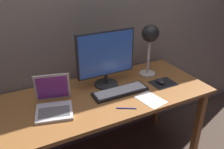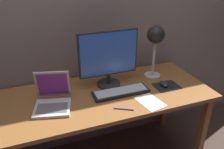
{
  "view_description": "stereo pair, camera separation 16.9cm",
  "coord_description": "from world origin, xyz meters",
  "px_view_note": "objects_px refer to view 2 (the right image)",
  "views": [
    {
      "loc": [
        -0.67,
        -1.4,
        1.67
      ],
      "look_at": [
        0.01,
        -0.05,
        0.92
      ],
      "focal_mm": 37.42,
      "sensor_mm": 36.0,
      "label": 1
    },
    {
      "loc": [
        -0.52,
        -1.47,
        1.67
      ],
      "look_at": [
        0.01,
        -0.05,
        0.92
      ],
      "focal_mm": 37.42,
      "sensor_mm": 36.0,
      "label": 2
    }
  ],
  "objects_px": {
    "laptop": "(53,96)",
    "desk_lamp": "(155,39)",
    "keyboard_main": "(121,92)",
    "mouse": "(164,84)",
    "pen": "(124,109)",
    "monitor": "(108,56)"
  },
  "relations": [
    {
      "from": "monitor",
      "to": "keyboard_main",
      "type": "bearing_deg",
      "value": -75.19
    },
    {
      "from": "desk_lamp",
      "to": "mouse",
      "type": "bearing_deg",
      "value": -90.48
    },
    {
      "from": "keyboard_main",
      "to": "laptop",
      "type": "bearing_deg",
      "value": 176.84
    },
    {
      "from": "monitor",
      "to": "desk_lamp",
      "type": "height_order",
      "value": "monitor"
    },
    {
      "from": "laptop",
      "to": "desk_lamp",
      "type": "relative_size",
      "value": 0.71
    },
    {
      "from": "keyboard_main",
      "to": "mouse",
      "type": "xyz_separation_m",
      "value": [
        0.37,
        -0.02,
        0.01
      ]
    },
    {
      "from": "desk_lamp",
      "to": "pen",
      "type": "distance_m",
      "value": 0.67
    },
    {
      "from": "mouse",
      "to": "monitor",
      "type": "bearing_deg",
      "value": 156.51
    },
    {
      "from": "keyboard_main",
      "to": "mouse",
      "type": "height_order",
      "value": "mouse"
    },
    {
      "from": "desk_lamp",
      "to": "pen",
      "type": "bearing_deg",
      "value": -139.03
    },
    {
      "from": "keyboard_main",
      "to": "laptop",
      "type": "distance_m",
      "value": 0.51
    },
    {
      "from": "desk_lamp",
      "to": "mouse",
      "type": "distance_m",
      "value": 0.37
    },
    {
      "from": "mouse",
      "to": "pen",
      "type": "bearing_deg",
      "value": -156.27
    },
    {
      "from": "laptop",
      "to": "desk_lamp",
      "type": "xyz_separation_m",
      "value": [
        0.88,
        0.14,
        0.27
      ]
    },
    {
      "from": "mouse",
      "to": "pen",
      "type": "relative_size",
      "value": 0.69
    },
    {
      "from": "monitor",
      "to": "keyboard_main",
      "type": "xyz_separation_m",
      "value": [
        0.04,
        -0.16,
        -0.24
      ]
    },
    {
      "from": "laptop",
      "to": "mouse",
      "type": "bearing_deg",
      "value": -2.93
    },
    {
      "from": "desk_lamp",
      "to": "keyboard_main",
      "type": "bearing_deg",
      "value": -155.22
    },
    {
      "from": "monitor",
      "to": "desk_lamp",
      "type": "xyz_separation_m",
      "value": [
        0.41,
        0.01,
        0.09
      ]
    },
    {
      "from": "mouse",
      "to": "pen",
      "type": "height_order",
      "value": "mouse"
    },
    {
      "from": "laptop",
      "to": "pen",
      "type": "height_order",
      "value": "laptop"
    },
    {
      "from": "desk_lamp",
      "to": "mouse",
      "type": "relative_size",
      "value": 4.71
    }
  ]
}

